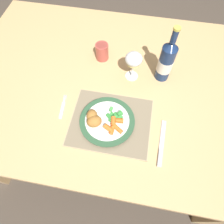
# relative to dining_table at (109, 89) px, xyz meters

# --- Properties ---
(ground_plane) EXTENTS (6.00, 6.00, 0.00)m
(ground_plane) POSITION_rel_dining_table_xyz_m (0.00, 0.00, -0.67)
(ground_plane) COLOR #4C4238
(dining_table) EXTENTS (1.47, 1.06, 0.74)m
(dining_table) POSITION_rel_dining_table_xyz_m (0.00, 0.00, 0.00)
(dining_table) COLOR tan
(dining_table) RESTS_ON ground
(placemat) EXTENTS (0.35, 0.29, 0.01)m
(placemat) POSITION_rel_dining_table_xyz_m (0.06, -0.23, 0.08)
(placemat) COLOR tan
(placemat) RESTS_ON dining_table
(dinner_plate) EXTENTS (0.24, 0.24, 0.02)m
(dinner_plate) POSITION_rel_dining_table_xyz_m (0.04, -0.23, 0.09)
(dinner_plate) COLOR white
(dinner_plate) RESTS_ON placemat
(breaded_croquettes) EXTENTS (0.08, 0.09, 0.05)m
(breaded_croquettes) POSITION_rel_dining_table_xyz_m (-0.01, -0.25, 0.12)
(breaded_croquettes) COLOR #A87033
(breaded_croquettes) RESTS_ON dinner_plate
(green_beans_pile) EXTENTS (0.07, 0.08, 0.02)m
(green_beans_pile) POSITION_rel_dining_table_xyz_m (0.07, -0.21, 0.11)
(green_beans_pile) COLOR #4CA84C
(green_beans_pile) RESTS_ON dinner_plate
(glazed_carrots) EXTENTS (0.08, 0.08, 0.02)m
(glazed_carrots) POSITION_rel_dining_table_xyz_m (0.07, -0.26, 0.11)
(glazed_carrots) COLOR orange
(glazed_carrots) RESTS_ON dinner_plate
(fork) EXTENTS (0.03, 0.13, 0.01)m
(fork) POSITION_rel_dining_table_xyz_m (-0.17, -0.20, 0.08)
(fork) COLOR silver
(fork) RESTS_ON dining_table
(table_knife) EXTENTS (0.03, 0.21, 0.01)m
(table_knife) POSITION_rel_dining_table_xyz_m (0.28, -0.30, 0.08)
(table_knife) COLOR silver
(table_knife) RESTS_ON dining_table
(wine_glass) EXTENTS (0.08, 0.08, 0.15)m
(wine_glass) POSITION_rel_dining_table_xyz_m (0.11, 0.04, 0.19)
(wine_glass) COLOR silver
(wine_glass) RESTS_ON dining_table
(bottle) EXTENTS (0.07, 0.07, 0.29)m
(bottle) POSITION_rel_dining_table_xyz_m (0.25, 0.07, 0.18)
(bottle) COLOR navy
(bottle) RESTS_ON dining_table
(drinking_cup) EXTENTS (0.07, 0.07, 0.09)m
(drinking_cup) POSITION_rel_dining_table_xyz_m (-0.06, 0.14, 0.12)
(drinking_cup) COLOR #B24C42
(drinking_cup) RESTS_ON dining_table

